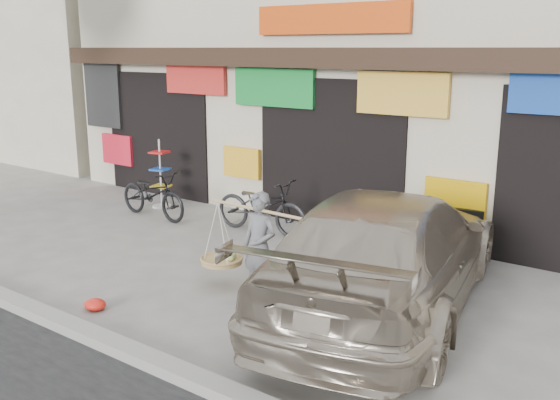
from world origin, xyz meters
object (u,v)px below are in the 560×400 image
Objects in this scene: display_rack at (161,180)px; bike_2 at (262,206)px; street_vendor at (260,252)px; bike_0 at (153,194)px; suv at (387,251)px.

bike_2 is at bearing -4.40° from display_rack.
street_vendor is 5.37m from display_rack.
suv is at bearing -99.01° from bike_0.
bike_2 is 1.32× the size of display_rack.
street_vendor is at bearing 14.16° from suv.
suv is (1.46, 0.71, 0.11)m from street_vendor.
bike_0 is at bearing -53.39° from display_rack.
street_vendor is 3.05m from bike_2.
suv is at bearing 28.65° from street_vendor.
display_rack is at bearing 81.77° from bike_2.
street_vendor reaches higher than display_rack.
display_rack is at bearing 40.14° from bike_0.
bike_0 is 5.79m from suv.
street_vendor is 0.35× the size of suv.
bike_2 is (2.32, 0.45, 0.02)m from bike_0.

